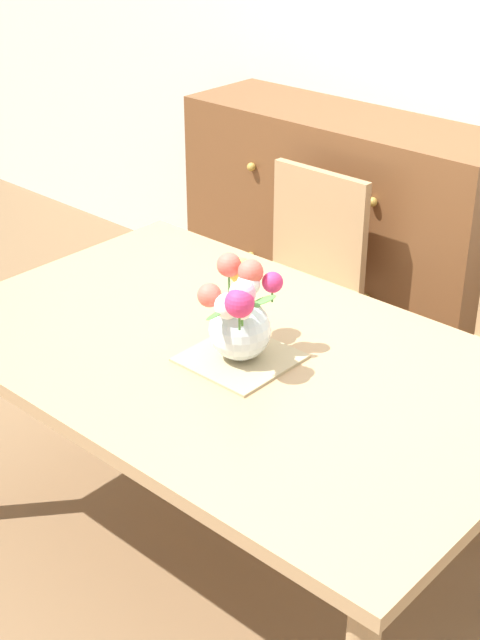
# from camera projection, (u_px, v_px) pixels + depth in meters

# --- Properties ---
(ground_plane) EXTENTS (12.00, 12.00, 0.00)m
(ground_plane) POSITION_uv_depth(u_px,v_px,m) (233.00, 554.00, 2.78)
(ground_plane) COLOR brown
(dining_table) EXTENTS (1.68, 1.05, 0.73)m
(dining_table) POSITION_uv_depth(u_px,v_px,m) (233.00, 376.00, 2.47)
(dining_table) COLOR tan
(dining_table) RESTS_ON ground_plane
(chair_left) EXTENTS (0.42, 0.42, 0.90)m
(chair_left) POSITION_uv_depth(u_px,v_px,m) (300.00, 274.00, 3.36)
(chair_left) COLOR tan
(chair_left) RESTS_ON ground_plane
(dresser) EXTENTS (1.40, 0.47, 1.00)m
(dresser) POSITION_uv_depth(u_px,v_px,m) (341.00, 233.00, 3.76)
(dresser) COLOR brown
(dresser) RESTS_ON ground_plane
(placemat) EXTENTS (0.27, 0.27, 0.01)m
(placemat) POSITION_uv_depth(u_px,v_px,m) (240.00, 358.00, 2.39)
(placemat) COLOR tan
(placemat) RESTS_ON dining_table
(flower_vase) EXTENTS (0.22, 0.25, 0.27)m
(flower_vase) POSITION_uv_depth(u_px,v_px,m) (240.00, 313.00, 2.33)
(flower_vase) COLOR silver
(flower_vase) RESTS_ON placemat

